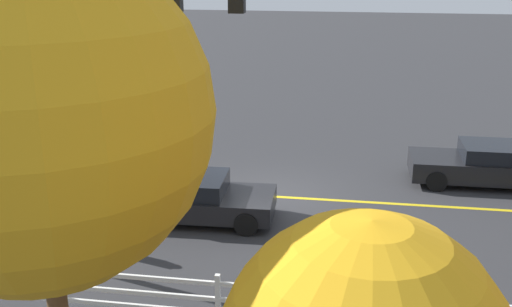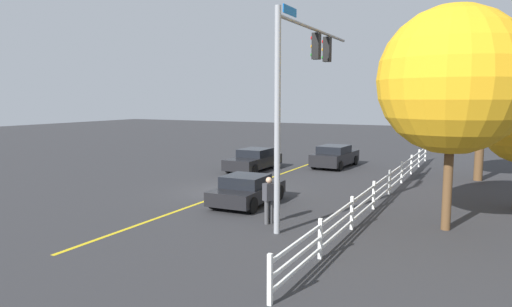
# 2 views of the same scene
# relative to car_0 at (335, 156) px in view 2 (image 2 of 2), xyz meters

# --- Properties ---
(ground_plane) EXTENTS (120.00, 120.00, 0.00)m
(ground_plane) POSITION_rel_car_0_xyz_m (10.22, -1.95, -0.70)
(ground_plane) COLOR #2D2D30
(lane_center_stripe) EXTENTS (28.00, 0.16, 0.01)m
(lane_center_stripe) POSITION_rel_car_0_xyz_m (6.22, -1.95, -0.70)
(lane_center_stripe) COLOR gold
(lane_center_stripe) RESTS_ON ground_plane
(signal_assembly) EXTENTS (7.27, 0.38, 7.47)m
(signal_assembly) POSITION_rel_car_0_xyz_m (13.26, 2.82, 4.54)
(signal_assembly) COLOR gray
(signal_assembly) RESTS_ON ground_plane
(car_0) EXTENTS (4.54, 2.13, 1.42)m
(car_0) POSITION_rel_car_0_xyz_m (0.00, 0.00, 0.00)
(car_0) COLOR black
(car_0) RESTS_ON ground_plane
(car_1) EXTENTS (4.04, 2.06, 1.26)m
(car_1) POSITION_rel_car_0_xyz_m (12.04, -0.04, -0.09)
(car_1) COLOR black
(car_1) RESTS_ON ground_plane
(car_2) EXTENTS (4.69, 1.96, 1.33)m
(car_2) POSITION_rel_car_0_xyz_m (3.64, -4.10, -0.05)
(car_2) COLOR black
(car_2) RESTS_ON ground_plane
(pedestrian) EXTENTS (0.47, 0.41, 1.69)m
(pedestrian) POSITION_rel_car_0_xyz_m (14.37, 2.09, 0.23)
(pedestrian) COLOR #3F3F42
(pedestrian) RESTS_ON ground_plane
(white_rail_fence) EXTENTS (26.10, 0.10, 1.15)m
(white_rail_fence) POSITION_rel_car_0_xyz_m (7.22, 4.92, -0.10)
(white_rail_fence) COLOR white
(white_rail_fence) RESTS_ON ground_plane
(tree_0) EXTENTS (4.37, 4.37, 7.06)m
(tree_0) POSITION_rel_car_0_xyz_m (1.23, 8.50, 4.14)
(tree_0) COLOR brown
(tree_0) RESTS_ON ground_plane
(tree_2) EXTENTS (4.90, 4.90, 7.50)m
(tree_2) POSITION_rel_car_0_xyz_m (12.29, 7.78, 4.34)
(tree_2) COLOR brown
(tree_2) RESTS_ON ground_plane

